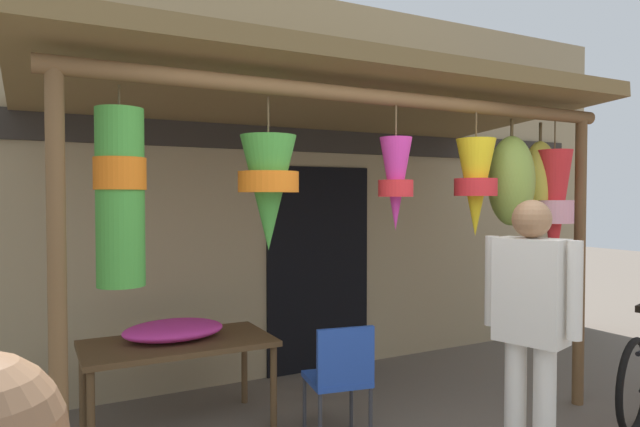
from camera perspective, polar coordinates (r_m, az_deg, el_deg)
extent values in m
cube|color=#9E8966|center=(5.25, -8.06, 2.98)|extent=(9.29, 0.25, 3.65)
cube|color=#2D2823|center=(5.14, -7.54, 7.89)|extent=(8.36, 0.04, 0.24)
cube|color=black|center=(5.47, -0.12, -5.70)|extent=(1.10, 0.03, 2.00)
cylinder|color=brown|center=(3.07, -25.37, -8.46)|extent=(0.09, 0.09, 2.35)
cylinder|color=brown|center=(5.03, 25.11, -4.51)|extent=(0.09, 0.09, 2.35)
cylinder|color=brown|center=(5.09, -26.30, -4.46)|extent=(0.09, 0.09, 2.35)
cylinder|color=brown|center=(6.46, 10.55, -3.01)|extent=(0.09, 0.09, 2.35)
cylinder|color=brown|center=(3.70, 6.54, 11.73)|extent=(4.07, 0.10, 0.10)
cylinder|color=brown|center=(5.51, -5.63, 10.02)|extent=(4.07, 0.10, 0.10)
cube|color=olive|center=(4.59, -0.76, 11.32)|extent=(4.37, 2.54, 0.30)
cylinder|color=brown|center=(3.18, -19.94, 11.23)|extent=(0.01, 0.01, 0.12)
cylinder|color=green|center=(3.14, -19.84, 1.54)|extent=(0.25, 0.25, 0.95)
cylinder|color=orange|center=(3.14, -19.86, 3.87)|extent=(0.27, 0.27, 0.17)
cylinder|color=brown|center=(3.36, -5.34, 9.93)|extent=(0.01, 0.01, 0.23)
cone|color=green|center=(3.32, -5.32, 2.10)|extent=(0.34, 0.34, 0.69)
cylinder|color=orange|center=(3.32, -5.32, 3.25)|extent=(0.36, 0.36, 0.12)
cylinder|color=brown|center=(3.69, 7.81, 9.35)|extent=(0.01, 0.01, 0.21)
cone|color=#D13399|center=(3.66, 7.78, 3.01)|extent=(0.21, 0.21, 0.61)
cylinder|color=red|center=(3.66, 7.78, 2.58)|extent=(0.23, 0.23, 0.11)
cylinder|color=brown|center=(4.12, 15.75, 8.68)|extent=(0.01, 0.01, 0.18)
cone|color=yellow|center=(4.09, 15.69, 2.57)|extent=(0.28, 0.28, 0.69)
cylinder|color=red|center=(4.09, 15.69, 2.62)|extent=(0.30, 0.30, 0.12)
cylinder|color=brown|center=(4.78, 22.99, 7.37)|extent=(0.01, 0.01, 0.23)
cone|color=red|center=(4.76, 22.90, -0.03)|extent=(0.27, 0.27, 1.01)
cylinder|color=pink|center=(4.76, 22.91, 0.18)|extent=(0.29, 0.29, 0.18)
cylinder|color=#4C3D23|center=(4.82, 21.71, 7.80)|extent=(0.02, 0.02, 0.15)
ellipsoid|color=gold|center=(4.80, 21.65, 2.89)|extent=(0.31, 0.27, 0.68)
cylinder|color=#4C3D23|center=(4.52, 19.11, 8.36)|extent=(0.02, 0.02, 0.13)
ellipsoid|color=#89A842|center=(4.49, 19.06, 3.19)|extent=(0.38, 0.32, 0.68)
cube|color=brown|center=(4.26, -14.38, -12.81)|extent=(1.34, 0.72, 0.04)
cylinder|color=brown|center=(3.97, -22.46, -19.00)|extent=(0.05, 0.05, 0.62)
cylinder|color=brown|center=(4.26, -4.79, -17.44)|extent=(0.05, 0.05, 0.62)
cylinder|color=brown|center=(4.56, -23.20, -16.27)|extent=(0.05, 0.05, 0.62)
cylinder|color=brown|center=(4.81, -7.77, -15.18)|extent=(0.05, 0.05, 0.62)
ellipsoid|color=#D13399|center=(4.29, -14.82, -11.49)|extent=(0.73, 0.51, 0.14)
ellipsoid|color=pink|center=(4.26, -13.19, -11.48)|extent=(0.33, 0.25, 0.10)
cube|color=#2347A8|center=(4.03, 1.72, -16.63)|extent=(0.46, 0.46, 0.04)
cube|color=#2347A8|center=(3.81, 2.67, -14.58)|extent=(0.40, 0.10, 0.40)
cylinder|color=#333338|center=(4.32, 3.23, -18.43)|extent=(0.03, 0.03, 0.44)
cylinder|color=#333338|center=(4.21, -1.60, -18.97)|extent=(0.03, 0.03, 0.44)
cylinder|color=#333338|center=(4.01, 5.22, -20.07)|extent=(0.03, 0.03, 0.44)
cylinder|color=#333338|center=(3.89, 0.01, -20.76)|extent=(0.03, 0.03, 0.44)
torus|color=black|center=(4.81, 29.55, -15.18)|extent=(0.69, 0.26, 0.71)
cylinder|color=silver|center=(3.73, 22.05, -18.67)|extent=(0.13, 0.13, 0.84)
cylinder|color=silver|center=(3.80, 19.42, -18.25)|extent=(0.13, 0.13, 0.84)
cube|color=silver|center=(3.58, 20.85, -7.40)|extent=(0.33, 0.45, 0.63)
cylinder|color=silver|center=(3.48, 24.72, -7.19)|extent=(0.08, 0.08, 0.56)
cylinder|color=silver|center=(3.68, 17.22, -6.61)|extent=(0.08, 0.08, 0.56)
sphere|color=#9E704C|center=(3.54, 20.93, -0.53)|extent=(0.23, 0.23, 0.23)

